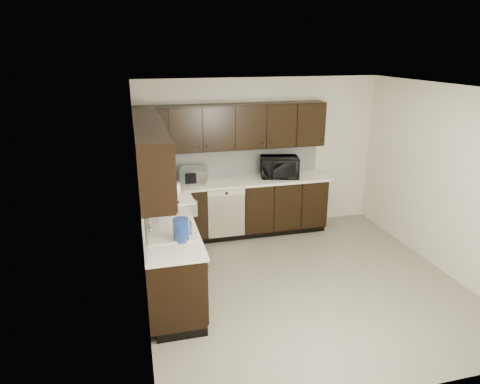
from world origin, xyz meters
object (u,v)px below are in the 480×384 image
(sink, at_px, (170,234))
(microwave, at_px, (279,167))
(storage_bin, at_px, (171,208))
(blue_pitcher, at_px, (181,230))
(toaster_oven, at_px, (194,176))

(sink, xyz_separation_m, microwave, (1.93, 1.71, 0.22))
(sink, xyz_separation_m, storage_bin, (0.06, 0.43, 0.16))
(microwave, relative_size, storage_bin, 1.14)
(microwave, bearing_deg, blue_pitcher, -119.79)
(toaster_oven, relative_size, blue_pitcher, 1.56)
(toaster_oven, bearing_deg, sink, -89.20)
(sink, bearing_deg, blue_pitcher, -74.81)
(microwave, xyz_separation_m, blue_pitcher, (-1.84, -2.04, -0.04))
(sink, height_order, storage_bin, sink)
(microwave, distance_m, storage_bin, 2.26)
(microwave, height_order, blue_pitcher, microwave)
(toaster_oven, bearing_deg, microwave, 18.24)
(storage_bin, relative_size, blue_pitcher, 2.05)
(microwave, relative_size, blue_pitcher, 2.34)
(microwave, height_order, storage_bin, microwave)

